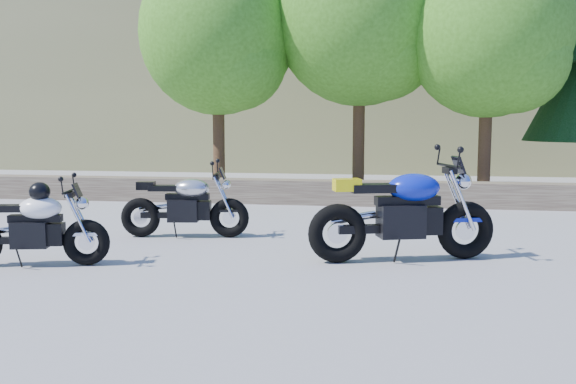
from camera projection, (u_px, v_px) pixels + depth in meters
The scene contains 9 objects.
ground at pixel (259, 260), 7.96m from camera, with size 90.00×90.00×0.00m, color gray.
stone_wall at pixel (314, 192), 13.32m from camera, with size 22.00×0.55×0.50m, color #4D3E33.
hillside at pixel (423, 12), 34.10m from camera, with size 80.00×30.00×15.00m, color olive.
tree_decid_left at pixel (221, 39), 14.94m from camera, with size 3.67×3.67×5.62m.
tree_decid_mid at pixel (365, 20), 14.75m from camera, with size 4.08×4.08×6.24m.
tree_decid_right at pixel (494, 38), 13.77m from camera, with size 3.54×3.54×5.41m.
silver_bike at pixel (186, 206), 9.50m from camera, with size 1.92×0.61×0.96m.
white_bike at pixel (31, 225), 7.60m from camera, with size 1.80×0.66×1.01m.
blue_bike at pixel (404, 214), 7.89m from camera, with size 2.31×0.98×1.19m.
Camera 1 is at (1.63, -7.65, 1.73)m, focal length 40.00 mm.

